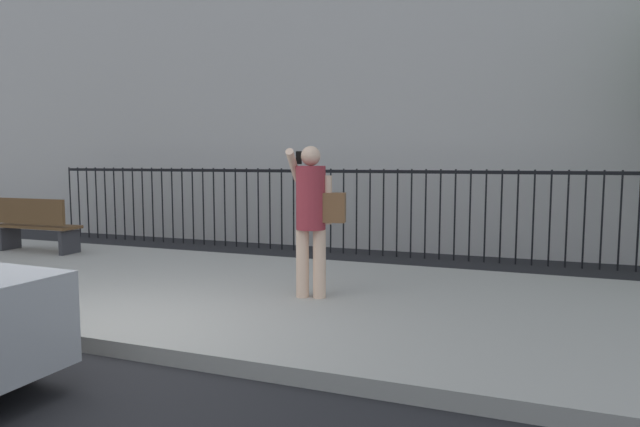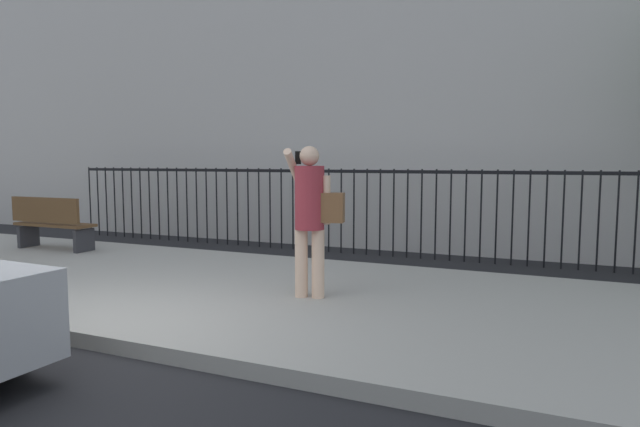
# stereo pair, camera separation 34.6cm
# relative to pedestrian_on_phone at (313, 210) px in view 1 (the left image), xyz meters

# --- Properties ---
(ground_plane) EXTENTS (60.00, 60.00, 0.00)m
(ground_plane) POSITION_rel_pedestrian_on_phone_xyz_m (-1.52, -2.07, -1.18)
(ground_plane) COLOR black
(sidewalk) EXTENTS (28.00, 4.40, 0.15)m
(sidewalk) POSITION_rel_pedestrian_on_phone_xyz_m (-1.52, 0.13, -1.10)
(sidewalk) COLOR #9E9B93
(sidewalk) RESTS_ON ground
(iron_fence) EXTENTS (12.03, 0.04, 1.60)m
(iron_fence) POSITION_rel_pedestrian_on_phone_xyz_m (-1.52, 3.83, -0.16)
(iron_fence) COLOR black
(iron_fence) RESTS_ON ground
(pedestrian_on_phone) EXTENTS (0.70, 0.52, 1.76)m
(pedestrian_on_phone) POSITION_rel_pedestrian_on_phone_xyz_m (0.00, 0.00, 0.00)
(pedestrian_on_phone) COLOR beige
(pedestrian_on_phone) RESTS_ON sidewalk
(street_bench) EXTENTS (1.60, 0.45, 0.95)m
(street_bench) POSITION_rel_pedestrian_on_phone_xyz_m (-5.70, 1.22, -0.53)
(street_bench) COLOR brown
(street_bench) RESTS_ON sidewalk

